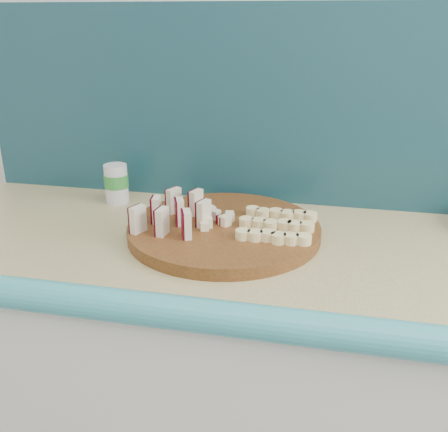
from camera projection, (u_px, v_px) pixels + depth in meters
name	position (u px, v px, depth m)	size (l,w,h in m)	color
kitchen_counter	(372.00, 425.00, 1.21)	(2.20, 0.63, 0.91)	white
backsplash	(397.00, 112.00, 1.21)	(2.20, 0.02, 0.50)	teal
cutting_board	(224.00, 230.00, 1.14)	(0.44, 0.44, 0.03)	#4B2310
apple_wedges	(174.00, 213.00, 1.12)	(0.15, 0.17, 0.06)	beige
apple_chunks	(212.00, 219.00, 1.13)	(0.07, 0.07, 0.02)	beige
banana_slices	(277.00, 225.00, 1.10)	(0.17, 0.17, 0.02)	#FCE59A
canister	(116.00, 183.00, 1.32)	(0.06, 0.06, 0.10)	silver
banana_peel	(220.00, 200.00, 1.35)	(0.20, 0.17, 0.01)	gold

